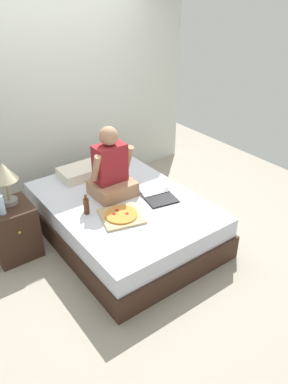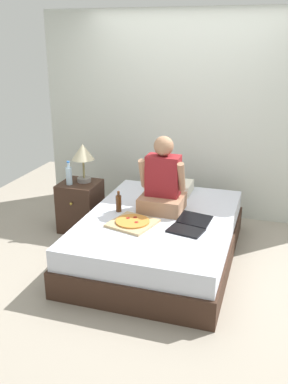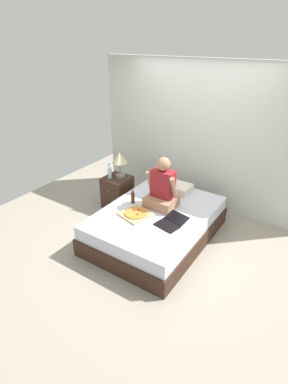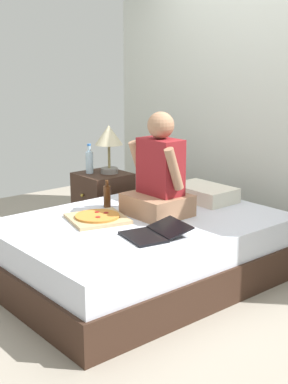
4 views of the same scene
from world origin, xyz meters
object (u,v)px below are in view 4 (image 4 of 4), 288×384
at_px(beer_bottle_on_bed, 107,196).
at_px(nightstand_left, 103,203).
at_px(lamp_on_left_nightstand, 109,138).
at_px(water_bottle, 89,161).
at_px(pizza_box, 97,218).
at_px(person_seated, 159,178).
at_px(laptop, 152,234).
at_px(bed, 142,250).

bearing_deg(beer_bottle_on_bed, nightstand_left, 146.98).
distance_m(nightstand_left, beer_bottle_on_bed, 0.82).
xyz_separation_m(lamp_on_left_nightstand, beer_bottle_on_bed, (0.61, -0.47, -0.34)).
xyz_separation_m(water_bottle, beer_bottle_on_bed, (0.73, -0.33, -0.13)).
distance_m(water_bottle, pizza_box, 1.16).
bearing_deg(beer_bottle_on_bed, pizza_box, -47.94).
xyz_separation_m(lamp_on_left_nightstand, person_seated, (1.03, -0.29, -0.15)).
bearing_deg(person_seated, pizza_box, -111.50).
bearing_deg(beer_bottle_on_bed, laptop, -14.47).
height_order(nightstand_left, person_seated, person_seated).
height_order(bed, lamp_on_left_nightstand, lamp_on_left_nightstand).
bearing_deg(water_bottle, laptop, -19.45).
relative_size(bed, water_bottle, 7.43).
bearing_deg(water_bottle, bed, -15.97).
height_order(bed, nightstand_left, nightstand_left).
distance_m(lamp_on_left_nightstand, person_seated, 1.08).
bearing_deg(laptop, beer_bottle_on_bed, 165.53).
xyz_separation_m(person_seated, beer_bottle_on_bed, (-0.42, -0.18, -0.20)).
relative_size(nightstand_left, pizza_box, 1.19).
xyz_separation_m(person_seated, laptop, (0.36, -0.38, -0.27)).
xyz_separation_m(lamp_on_left_nightstand, water_bottle, (-0.12, -0.14, -0.22)).
xyz_separation_m(water_bottle, laptop, (1.51, -0.53, -0.20)).
height_order(nightstand_left, lamp_on_left_nightstand, lamp_on_left_nightstand).
relative_size(nightstand_left, lamp_on_left_nightstand, 1.29).
relative_size(laptop, pizza_box, 0.96).
height_order(water_bottle, laptop, water_bottle).
xyz_separation_m(pizza_box, beer_bottle_on_bed, (-0.24, 0.27, 0.07)).
distance_m(person_seated, pizza_box, 0.55).
bearing_deg(beer_bottle_on_bed, bed, -0.29).
relative_size(nightstand_left, person_seated, 0.75).
xyz_separation_m(bed, person_seated, (-0.02, 0.18, 0.53)).
distance_m(water_bottle, laptop, 1.61).
distance_m(nightstand_left, lamp_on_left_nightstand, 0.62).
relative_size(water_bottle, person_seated, 0.35).
bearing_deg(laptop, lamp_on_left_nightstand, 154.15).
xyz_separation_m(water_bottle, pizza_box, (0.97, -0.60, -0.20)).
bearing_deg(pizza_box, bed, 54.06).
height_order(lamp_on_left_nightstand, water_bottle, lamp_on_left_nightstand).
distance_m(lamp_on_left_nightstand, laptop, 1.60).
height_order(lamp_on_left_nightstand, beer_bottle_on_bed, lamp_on_left_nightstand).
bearing_deg(laptop, person_seated, 133.65).
bearing_deg(lamp_on_left_nightstand, laptop, -25.85).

